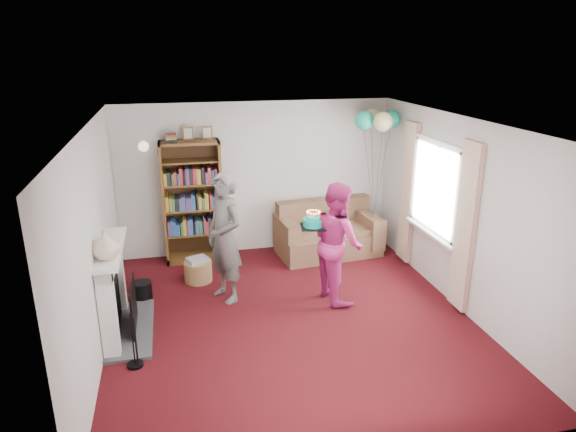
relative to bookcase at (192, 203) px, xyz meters
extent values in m
plane|color=#330907|center=(1.08, -2.30, -0.96)|extent=(5.00, 5.00, 0.00)
cube|color=silver|center=(1.08, 0.21, 0.29)|extent=(4.50, 0.02, 2.50)
cube|color=silver|center=(-1.18, -2.30, 0.29)|extent=(0.02, 5.00, 2.50)
cube|color=silver|center=(3.34, -2.30, 0.29)|extent=(0.02, 5.00, 2.50)
cube|color=white|center=(1.08, -2.30, 1.55)|extent=(4.50, 5.00, 0.01)
cube|color=#3F3F42|center=(-0.92, -2.10, -0.94)|extent=(0.55, 1.40, 0.04)
cube|color=white|center=(-1.07, -2.65, -0.43)|extent=(0.18, 0.14, 1.06)
cube|color=white|center=(-1.07, -1.55, -0.43)|extent=(0.18, 0.14, 1.06)
cube|color=white|center=(-1.07, -2.10, 0.04)|extent=(0.18, 1.24, 0.16)
cube|color=white|center=(-1.04, -2.10, 0.14)|extent=(0.28, 1.35, 0.05)
cube|color=black|center=(-1.09, -2.10, -0.48)|extent=(0.10, 0.80, 0.86)
cube|color=black|center=(-0.85, -2.10, -0.63)|extent=(0.02, 0.70, 0.60)
cylinder|color=black|center=(-0.82, -2.88, -0.64)|extent=(0.18, 0.18, 0.64)
cylinder|color=black|center=(-0.79, -1.30, -0.83)|extent=(0.26, 0.26, 0.26)
cube|color=white|center=(3.29, -1.70, 1.12)|extent=(0.08, 1.30, 0.08)
cube|color=white|center=(3.29, -1.70, -0.13)|extent=(0.08, 1.30, 0.08)
cube|color=white|center=(3.32, -1.70, 0.49)|extent=(0.01, 1.15, 1.20)
cube|color=white|center=(3.26, -1.70, -0.16)|extent=(0.14, 1.32, 0.04)
cube|color=beige|center=(3.28, -2.52, 0.19)|extent=(0.07, 0.38, 2.20)
cube|color=beige|center=(3.28, -0.88, 0.19)|extent=(0.07, 0.38, 2.20)
cylinder|color=gold|center=(-0.67, 0.15, 0.94)|extent=(0.04, 0.12, 0.04)
sphere|color=white|center=(-0.67, 0.06, 0.92)|extent=(0.16, 0.16, 0.16)
cube|color=#472B14|center=(0.00, 0.16, 0.02)|extent=(0.92, 0.04, 1.95)
cube|color=brown|center=(-0.44, -0.03, 0.02)|extent=(0.04, 0.42, 1.95)
cube|color=brown|center=(0.44, -0.03, 0.02)|extent=(0.04, 0.42, 1.95)
cube|color=brown|center=(0.00, -0.03, 0.98)|extent=(0.92, 0.42, 0.04)
cube|color=brown|center=(0.00, -0.03, -0.91)|extent=(0.92, 0.42, 0.10)
cube|color=brown|center=(0.00, -0.03, -0.49)|extent=(0.84, 0.38, 0.03)
cube|color=brown|center=(0.00, -0.03, -0.08)|extent=(0.84, 0.38, 0.02)
cube|color=brown|center=(0.00, -0.03, 0.33)|extent=(0.84, 0.38, 0.02)
cube|color=brown|center=(0.00, -0.03, 0.69)|extent=(0.84, 0.38, 0.02)
cube|color=maroon|center=(-0.25, -0.05, 1.06)|extent=(0.16, 0.22, 0.12)
cube|color=brown|center=(0.00, 0.02, 1.11)|extent=(0.16, 0.02, 0.20)
cube|color=brown|center=(0.29, 0.02, 1.11)|extent=(0.16, 0.02, 0.20)
cube|color=brown|center=(2.18, -0.30, -0.76)|extent=(1.65, 0.87, 0.39)
cube|color=brown|center=(2.18, 0.01, -0.42)|extent=(1.65, 0.24, 0.68)
cube|color=brown|center=(1.48, -0.30, -0.57)|extent=(0.24, 0.82, 0.53)
cube|color=brown|center=(2.89, -0.30, -0.57)|extent=(0.24, 0.82, 0.53)
cube|color=brown|center=(1.82, -0.38, -0.54)|extent=(0.70, 0.57, 0.12)
cube|color=brown|center=(2.55, -0.38, -0.54)|extent=(0.70, 0.57, 0.12)
cylinder|color=olive|center=(-0.01, -0.87, -0.80)|extent=(0.41, 0.41, 0.31)
cube|color=beige|center=(-0.01, -0.87, -0.62)|extent=(0.29, 0.23, 0.06)
imported|color=black|center=(0.34, -1.51, -0.06)|extent=(0.68, 0.78, 1.79)
imported|color=#B12368|center=(1.83, -1.82, -0.13)|extent=(0.73, 0.88, 1.65)
cube|color=black|center=(1.49, -1.79, 0.10)|extent=(0.32, 0.32, 0.02)
cylinder|color=#0C9482|center=(1.49, -1.79, 0.16)|extent=(0.27, 0.27, 0.10)
cylinder|color=#0C9482|center=(1.49, -1.79, 0.22)|extent=(0.20, 0.20, 0.04)
cylinder|color=pink|center=(1.57, -1.79, 0.25)|extent=(0.01, 0.01, 0.09)
sphere|color=orange|center=(1.57, -1.79, 0.30)|extent=(0.02, 0.02, 0.02)
cylinder|color=pink|center=(1.57, -1.75, 0.25)|extent=(0.01, 0.01, 0.09)
sphere|color=orange|center=(1.57, -1.75, 0.30)|extent=(0.02, 0.02, 0.02)
cylinder|color=pink|center=(1.54, -1.72, 0.25)|extent=(0.01, 0.01, 0.09)
sphere|color=orange|center=(1.54, -1.72, 0.30)|extent=(0.02, 0.02, 0.02)
cylinder|color=pink|center=(1.51, -1.71, 0.25)|extent=(0.01, 0.01, 0.09)
sphere|color=orange|center=(1.51, -1.71, 0.30)|extent=(0.02, 0.02, 0.02)
cylinder|color=pink|center=(1.48, -1.71, 0.25)|extent=(0.01, 0.01, 0.09)
sphere|color=orange|center=(1.48, -1.71, 0.30)|extent=(0.02, 0.02, 0.02)
cylinder|color=pink|center=(1.44, -1.72, 0.25)|extent=(0.01, 0.01, 0.09)
sphere|color=orange|center=(1.44, -1.72, 0.30)|extent=(0.02, 0.02, 0.02)
cylinder|color=pink|center=(1.42, -1.75, 0.25)|extent=(0.01, 0.01, 0.09)
sphere|color=orange|center=(1.42, -1.75, 0.30)|extent=(0.02, 0.02, 0.02)
cylinder|color=pink|center=(1.41, -1.79, 0.25)|extent=(0.01, 0.01, 0.09)
sphere|color=orange|center=(1.41, -1.79, 0.30)|extent=(0.02, 0.02, 0.02)
cylinder|color=pink|center=(1.42, -1.82, 0.25)|extent=(0.01, 0.01, 0.09)
sphere|color=orange|center=(1.42, -1.82, 0.30)|extent=(0.02, 0.02, 0.02)
cylinder|color=pink|center=(1.44, -1.85, 0.25)|extent=(0.01, 0.01, 0.09)
sphere|color=orange|center=(1.44, -1.85, 0.30)|extent=(0.02, 0.02, 0.02)
cylinder|color=pink|center=(1.48, -1.86, 0.25)|extent=(0.01, 0.01, 0.09)
sphere|color=orange|center=(1.48, -1.86, 0.30)|extent=(0.02, 0.02, 0.02)
cylinder|color=pink|center=(1.51, -1.86, 0.25)|extent=(0.01, 0.01, 0.09)
sphere|color=orange|center=(1.51, -1.86, 0.30)|extent=(0.02, 0.02, 0.02)
cylinder|color=pink|center=(1.54, -1.85, 0.25)|extent=(0.01, 0.01, 0.09)
sphere|color=orange|center=(1.54, -1.85, 0.30)|extent=(0.02, 0.02, 0.02)
cylinder|color=pink|center=(1.57, -1.82, 0.25)|extent=(0.01, 0.01, 0.09)
sphere|color=orange|center=(1.57, -1.82, 0.30)|extent=(0.02, 0.02, 0.02)
sphere|color=#3F3F3F|center=(2.89, -0.50, -0.29)|extent=(0.02, 0.02, 0.02)
sphere|color=#1CB08A|center=(3.15, -0.34, 1.26)|extent=(0.31, 0.31, 0.31)
sphere|color=#D5D382|center=(2.93, -0.12, 1.26)|extent=(0.31, 0.31, 0.31)
sphere|color=#1CB08A|center=(2.71, -0.34, 1.26)|extent=(0.31, 0.31, 0.31)
sphere|color=#D5D382|center=(2.93, -0.56, 1.26)|extent=(0.31, 0.31, 0.31)
imported|color=beige|center=(-1.04, -2.45, 0.33)|extent=(0.33, 0.33, 0.32)
camera|label=1|loc=(-0.28, -7.94, 2.38)|focal=32.00mm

